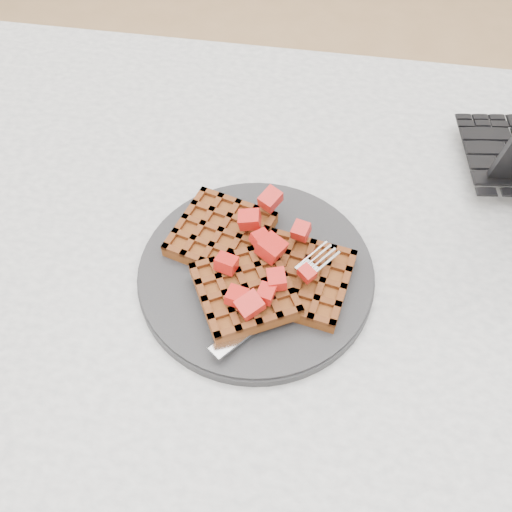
{
  "coord_description": "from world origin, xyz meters",
  "views": [
    {
      "loc": [
        -0.05,
        -0.37,
        1.28
      ],
      "look_at": [
        -0.1,
        -0.03,
        0.79
      ],
      "focal_mm": 40.0,
      "sensor_mm": 36.0,
      "label": 1
    }
  ],
  "objects": [
    {
      "name": "fork",
      "position": [
        -0.07,
        -0.06,
        0.77
      ],
      "size": [
        0.13,
        0.16,
        0.02
      ],
      "primitive_type": null,
      "rotation": [
        0.0,
        0.0,
        -0.65
      ],
      "color": "silver",
      "rests_on": "plate"
    },
    {
      "name": "table",
      "position": [
        0.0,
        0.0,
        0.64
      ],
      "size": [
        1.2,
        0.8,
        0.75
      ],
      "color": "silver",
      "rests_on": "ground"
    },
    {
      "name": "strawberry_pile",
      "position": [
        -0.1,
        -0.03,
        0.8
      ],
      "size": [
        0.15,
        0.15,
        0.02
      ],
      "primitive_type": null,
      "color": "#980100",
      "rests_on": "waffles"
    },
    {
      "name": "waffles",
      "position": [
        -0.1,
        -0.03,
        0.78
      ],
      "size": [
        0.21,
        0.2,
        0.03
      ],
      "color": "brown",
      "rests_on": "plate"
    },
    {
      "name": "plate",
      "position": [
        -0.1,
        -0.03,
        0.76
      ],
      "size": [
        0.26,
        0.26,
        0.02
      ],
      "primitive_type": "cylinder",
      "color": "black",
      "rests_on": "table"
    },
    {
      "name": "ground",
      "position": [
        0.0,
        0.0,
        0.0
      ],
      "size": [
        4.0,
        4.0,
        0.0
      ],
      "primitive_type": "plane",
      "color": "tan",
      "rests_on": "ground"
    }
  ]
}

